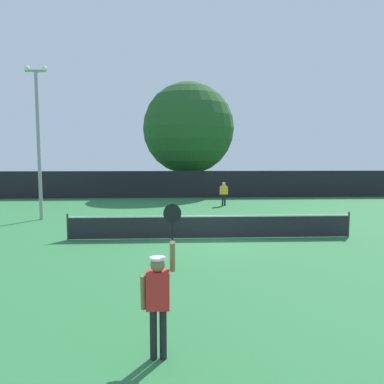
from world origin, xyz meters
TOP-DOWN VIEW (x-y plane):
  - ground_plane at (0.00, 0.00)m, footprint 120.00×120.00m
  - tennis_net at (0.00, 0.00)m, footprint 11.74×0.08m
  - perimeter_fence at (0.00, 15.50)m, footprint 36.84×0.12m
  - player_serving at (-1.75, -9.00)m, footprint 0.68×0.40m
  - player_receiving at (1.92, 10.23)m, footprint 0.57×0.24m
  - tennis_ball at (0.14, 0.12)m, footprint 0.07×0.07m
  - light_pole at (-8.71, 5.10)m, footprint 1.18×0.28m
  - large_tree at (-0.19, 19.09)m, footprint 8.35×8.35m
  - parked_car_near at (1.91, 21.19)m, footprint 1.93×4.21m
  - parked_car_mid at (6.79, 20.54)m, footprint 2.15×4.31m

SIDE VIEW (x-z plane):
  - ground_plane at x=0.00m, z-range 0.00..0.00m
  - tennis_ball at x=0.14m, z-range 0.00..0.07m
  - tennis_net at x=0.00m, z-range -0.02..1.05m
  - parked_car_near at x=1.91m, z-range -0.07..1.62m
  - parked_car_mid at x=6.79m, z-range -0.07..1.62m
  - player_receiving at x=1.92m, z-range 0.18..1.79m
  - perimeter_fence at x=0.00m, z-range 0.00..2.23m
  - player_serving at x=-1.75m, z-range -0.14..2.44m
  - light_pole at x=-8.71m, z-range 0.56..8.69m
  - large_tree at x=-0.19m, z-range 0.91..11.09m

